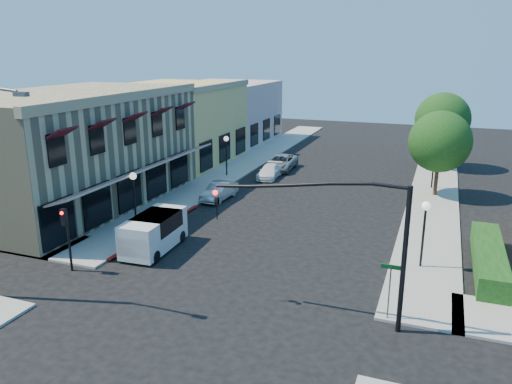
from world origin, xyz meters
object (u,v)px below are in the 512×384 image
(street_tree_b, at_px, (443,120))
(street_name_sign, at_px, (390,283))
(parked_car_a, at_px, (153,234))
(parked_car_c, at_px, (270,172))
(lamppost_left_near, at_px, (134,186))
(parked_car_b, at_px, (219,191))
(white_van, at_px, (153,231))
(street_tree_a, at_px, (440,142))
(secondary_signal, at_px, (66,228))
(lamppost_right_near, at_px, (425,218))
(signal_mast_arm, at_px, (349,228))
(lamppost_left_far, at_px, (226,146))
(lamppost_right_far, at_px, (435,155))
(parked_car_d, at_px, (281,163))

(street_tree_b, height_order, street_name_sign, street_tree_b)
(parked_car_a, distance_m, parked_car_c, 16.85)
(lamppost_left_near, relative_size, parked_car_b, 0.92)
(lamppost_left_near, height_order, white_van, lamppost_left_near)
(street_tree_a, relative_size, white_van, 1.41)
(secondary_signal, distance_m, parked_car_b, 14.23)
(street_tree_b, relative_size, lamppost_right_near, 1.97)
(street_name_sign, xyz_separation_m, parked_car_a, (-13.54, 3.80, -1.06))
(secondary_signal, xyz_separation_m, lamppost_left_near, (-0.50, 6.59, 0.42))
(street_tree_b, relative_size, secondary_signal, 2.11)
(street_name_sign, bearing_deg, signal_mast_arm, -156.80)
(lamppost_right_near, bearing_deg, lamppost_left_near, 180.00)
(white_van, xyz_separation_m, parked_car_b, (-0.70, 10.16, -0.51))
(street_tree_b, bearing_deg, white_van, -118.13)
(lamppost_left_far, bearing_deg, parked_car_c, 12.26)
(lamppost_right_far, bearing_deg, street_name_sign, -92.63)
(street_tree_b, bearing_deg, street_tree_a, -90.00)
(street_tree_b, distance_m, lamppost_left_far, 20.06)
(lamppost_right_near, height_order, parked_car_a, lamppost_right_near)
(lamppost_left_far, relative_size, lamppost_right_far, 1.00)
(secondary_signal, height_order, white_van, secondary_signal)
(secondary_signal, xyz_separation_m, parked_car_b, (1.80, 14.01, -1.68))
(lamppost_right_far, xyz_separation_m, parked_car_a, (-14.54, -18.00, -2.10))
(secondary_signal, distance_m, street_name_sign, 15.53)
(lamppost_right_far, distance_m, parked_car_d, 13.61)
(parked_car_d, bearing_deg, lamppost_right_near, -55.61)
(lamppost_right_far, relative_size, parked_car_d, 0.72)
(secondary_signal, bearing_deg, lamppost_left_far, 91.39)
(white_van, bearing_deg, lamppost_right_far, 53.25)
(lamppost_left_near, xyz_separation_m, lamppost_right_far, (17.00, 16.00, 0.00))
(parked_car_c, bearing_deg, lamppost_right_near, -52.02)
(lamppost_left_far, height_order, parked_car_d, lamppost_left_far)
(lamppost_right_far, bearing_deg, secondary_signal, -126.14)
(white_van, bearing_deg, street_tree_b, 61.87)
(signal_mast_arm, height_order, lamppost_right_far, signal_mast_arm)
(secondary_signal, distance_m, lamppost_right_far, 27.98)
(street_tree_b, height_order, lamppost_left_far, street_tree_b)
(lamppost_right_near, xyz_separation_m, lamppost_right_far, (0.00, 16.00, 0.00))
(lamppost_left_near, relative_size, white_van, 0.78)
(secondary_signal, relative_size, parked_car_c, 0.86)
(lamppost_left_far, relative_size, lamppost_right_near, 1.00)
(white_van, bearing_deg, secondary_signal, -123.04)
(signal_mast_arm, xyz_separation_m, secondary_signal, (-13.86, -0.09, -1.77))
(street_tree_b, bearing_deg, parked_car_b, -132.13)
(lamppost_left_near, xyz_separation_m, parked_car_b, (2.30, 7.42, -2.09))
(parked_car_d, bearing_deg, street_tree_b, 21.66)
(street_tree_b, xyz_separation_m, white_van, (-14.30, -26.75, -3.39))
(street_tree_b, distance_m, lamppost_left_near, 29.64)
(lamppost_left_near, bearing_deg, street_tree_b, 54.21)
(signal_mast_arm, height_order, lamppost_right_near, signal_mast_arm)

